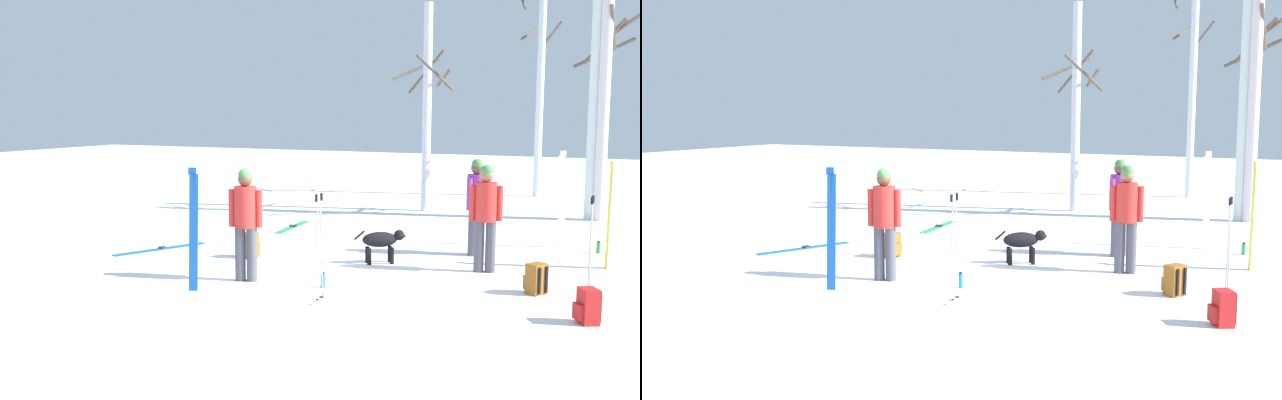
% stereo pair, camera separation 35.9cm
% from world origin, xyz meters
% --- Properties ---
extents(ground_plane, '(60.00, 60.00, 0.00)m').
position_xyz_m(ground_plane, '(0.00, 0.00, 0.00)').
color(ground_plane, white).
extents(person_0, '(0.50, 0.34, 1.72)m').
position_xyz_m(person_0, '(-0.91, -0.10, 0.98)').
color(person_0, '#4C4C56').
rests_on(person_0, ground_plane).
extents(person_1, '(0.34, 0.49, 1.72)m').
position_xyz_m(person_1, '(1.73, 3.34, 0.98)').
color(person_1, '#4C4C56').
rests_on(person_1, ground_plane).
extents(person_2, '(0.50, 0.34, 1.72)m').
position_xyz_m(person_2, '(2.19, 2.06, 0.98)').
color(person_2, '#4C4C56').
rests_on(person_2, ground_plane).
extents(dog, '(0.76, 0.55, 0.57)m').
position_xyz_m(dog, '(0.49, 1.96, 0.39)').
color(dog, black).
rests_on(dog, ground_plane).
extents(ski_pair_planted_0, '(0.08, 0.22, 1.77)m').
position_xyz_m(ski_pair_planted_0, '(3.93, 3.16, 0.88)').
color(ski_pair_planted_0, yellow).
rests_on(ski_pair_planted_0, ground_plane).
extents(ski_pair_planted_1, '(0.17, 0.07, 1.78)m').
position_xyz_m(ski_pair_planted_1, '(-1.25, -0.95, 0.88)').
color(ski_pair_planted_1, blue).
rests_on(ski_pair_planted_1, ground_plane).
extents(ski_pair_planted_2, '(0.16, 0.14, 1.81)m').
position_xyz_m(ski_pair_planted_2, '(2.98, 4.73, 0.90)').
color(ski_pair_planted_2, white).
rests_on(ski_pair_planted_2, ground_plane).
extents(ski_pair_lying_0, '(0.88, 1.77, 0.05)m').
position_xyz_m(ski_pair_lying_0, '(-3.63, 1.31, 0.01)').
color(ski_pair_lying_0, blue).
rests_on(ski_pair_lying_0, ground_plane).
extents(ski_pair_lying_1, '(0.37, 1.73, 0.05)m').
position_xyz_m(ski_pair_lying_1, '(-2.61, 4.60, 0.01)').
color(ski_pair_lying_1, green).
rests_on(ski_pair_lying_1, ground_plane).
extents(ski_poles_0, '(0.07, 0.26, 1.49)m').
position_xyz_m(ski_poles_0, '(0.65, -0.79, 0.79)').
color(ski_poles_0, '#B2B2BC').
rests_on(ski_poles_0, ground_plane).
extents(ski_poles_1, '(0.07, 0.24, 1.45)m').
position_xyz_m(ski_poles_1, '(3.90, 0.82, 0.77)').
color(ski_poles_1, '#B2B2BC').
rests_on(ski_poles_1, ground_plane).
extents(backpack_0, '(0.34, 0.33, 0.44)m').
position_xyz_m(backpack_0, '(3.99, -0.20, 0.21)').
color(backpack_0, red).
rests_on(backpack_0, ground_plane).
extents(backpack_1, '(0.33, 0.31, 0.44)m').
position_xyz_m(backpack_1, '(-1.75, 1.40, 0.21)').
color(backpack_1, '#99591E').
rests_on(backpack_1, ground_plane).
extents(backpack_2, '(0.34, 0.33, 0.44)m').
position_xyz_m(backpack_2, '(3.18, 0.99, 0.21)').
color(backpack_2, '#99591E').
rests_on(backpack_2, ground_plane).
extents(water_bottle_0, '(0.07, 0.07, 0.23)m').
position_xyz_m(water_bottle_0, '(0.33, 0.00, 0.11)').
color(water_bottle_0, '#1E72BF').
rests_on(water_bottle_0, ground_plane).
extents(water_bottle_1, '(0.07, 0.07, 0.22)m').
position_xyz_m(water_bottle_1, '(3.69, 4.48, 0.10)').
color(water_bottle_1, green).
rests_on(water_bottle_1, ground_plane).
extents(birch_tree_0, '(1.66, 1.66, 5.16)m').
position_xyz_m(birch_tree_0, '(-0.82, 8.40, 2.67)').
color(birch_tree_0, silver).
rests_on(birch_tree_0, ground_plane).
extents(birch_tree_1, '(1.47, 1.30, 7.11)m').
position_xyz_m(birch_tree_1, '(1.21, 12.63, 3.58)').
color(birch_tree_1, silver).
rests_on(birch_tree_1, ground_plane).
extents(birch_tree_2, '(1.53, 1.33, 6.50)m').
position_xyz_m(birch_tree_2, '(3.11, 8.68, 3.30)').
color(birch_tree_2, silver).
rests_on(birch_tree_2, ground_plane).
extents(birch_tree_3, '(1.67, 1.65, 7.91)m').
position_xyz_m(birch_tree_3, '(3.31, 8.51, 4.14)').
color(birch_tree_3, silver).
rests_on(birch_tree_3, ground_plane).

